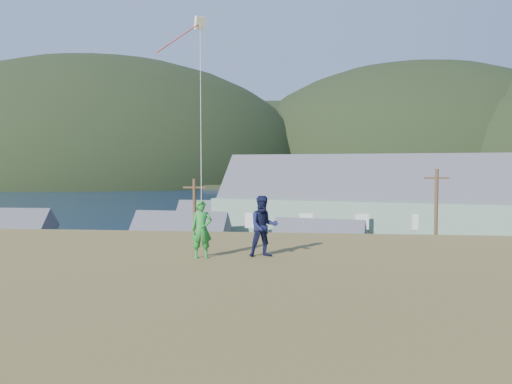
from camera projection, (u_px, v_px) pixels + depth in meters
ground at (238, 313)px, 33.50m from camera, size 900.00×900.00×0.00m
grass_strip at (233, 322)px, 31.52m from camera, size 110.00×8.00×0.10m
waterfront_lot at (262, 263)px, 50.38m from camera, size 72.00×36.00×0.12m
wharf at (236, 230)px, 73.84m from camera, size 26.00×14.00×0.90m
far_shore at (302, 178)px, 361.16m from camera, size 900.00×320.00×2.00m
far_hills at (359, 179)px, 307.10m from camera, size 760.00×265.00×143.00m
lodge at (407, 214)px, 49.61m from camera, size 39.72×18.99×13.47m
shed_palegreen_near at (178, 244)px, 47.26m from camera, size 9.68×6.56×6.70m
shed_white at (318, 253)px, 42.99m from camera, size 8.90×6.82×6.36m
shed_palegreen_far at (217, 225)px, 61.24m from camera, size 10.49×6.40×6.82m
utility_poles at (206, 241)px, 35.01m from camera, size 32.48×0.24×9.60m
parked_cars at (198, 248)px, 55.25m from camera, size 26.33×12.83×1.49m
kite_flyer_green at (202, 229)px, 14.69m from camera, size 0.71×0.56×1.70m
kite_flyer_navy at (264, 226)px, 14.89m from camera, size 1.06×0.93×1.83m
kite_rig at (197, 27)px, 21.52m from camera, size 1.46×4.03×10.53m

